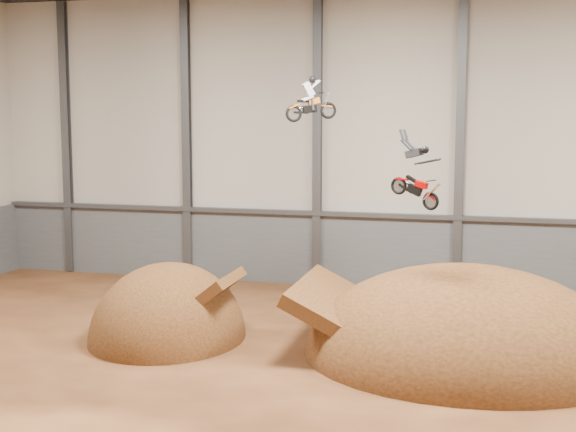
# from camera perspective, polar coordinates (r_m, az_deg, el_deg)

# --- Properties ---
(floor) EXTENTS (40.00, 40.00, 0.00)m
(floor) POSITION_cam_1_polar(r_m,az_deg,el_deg) (24.72, 2.17, -12.57)
(floor) COLOR #4A2713
(floor) RESTS_ON ground
(back_wall) EXTENTS (40.00, 0.10, 14.00)m
(back_wall) POSITION_cam_1_polar(r_m,az_deg,el_deg) (38.03, 7.10, 5.24)
(back_wall) COLOR beige
(back_wall) RESTS_ON ground
(lower_band_back) EXTENTS (39.80, 0.18, 3.50)m
(lower_band_back) POSITION_cam_1_polar(r_m,az_deg,el_deg) (38.50, 6.95, -2.59)
(lower_band_back) COLOR #585B60
(lower_band_back) RESTS_ON ground
(steel_rail) EXTENTS (39.80, 0.35, 0.20)m
(steel_rail) POSITION_cam_1_polar(r_m,az_deg,el_deg) (38.08, 6.96, 0.04)
(steel_rail) COLOR #47494F
(steel_rail) RESTS_ON lower_band_back
(steel_column_0) EXTENTS (0.40, 0.36, 13.90)m
(steel_column_0) POSITION_cam_1_polar(r_m,az_deg,el_deg) (43.28, -15.48, 5.31)
(steel_column_0) COLOR #47494F
(steel_column_0) RESTS_ON ground
(steel_column_1) EXTENTS (0.40, 0.36, 13.90)m
(steel_column_1) POSITION_cam_1_polar(r_m,az_deg,el_deg) (40.37, -7.22, 5.38)
(steel_column_1) COLOR #47494F
(steel_column_1) RESTS_ON ground
(steel_column_2) EXTENTS (0.40, 0.36, 13.90)m
(steel_column_2) POSITION_cam_1_polar(r_m,az_deg,el_deg) (38.41, 2.10, 5.32)
(steel_column_2) COLOR #47494F
(steel_column_2) RESTS_ON ground
(steel_column_3) EXTENTS (0.40, 0.36, 13.90)m
(steel_column_3) POSITION_cam_1_polar(r_m,az_deg,el_deg) (37.54, 12.13, 5.10)
(steel_column_3) COLOR #47494F
(steel_column_3) RESTS_ON ground
(takeoff_ramp) EXTENTS (5.71, 6.59, 5.71)m
(takeoff_ramp) POSITION_cam_1_polar(r_m,az_deg,el_deg) (30.70, -8.51, -8.61)
(takeoff_ramp) COLOR #3F220F
(takeoff_ramp) RESTS_ON ground
(landing_ramp) EXTENTS (11.12, 9.84, 6.42)m
(landing_ramp) POSITION_cam_1_polar(r_m,az_deg,el_deg) (28.79, 12.41, -9.80)
(landing_ramp) COLOR #3F220F
(landing_ramp) RESTS_ON ground
(fmx_rider_a) EXTENTS (2.19, 1.69, 1.93)m
(fmx_rider_a) POSITION_cam_1_polar(r_m,az_deg,el_deg) (30.10, 1.71, 8.50)
(fmx_rider_a) COLOR #C56113
(fmx_rider_b) EXTENTS (2.99, 1.83, 2.76)m
(fmx_rider_b) POSITION_cam_1_polar(r_m,az_deg,el_deg) (26.04, 8.84, 3.28)
(fmx_rider_b) COLOR #B10202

